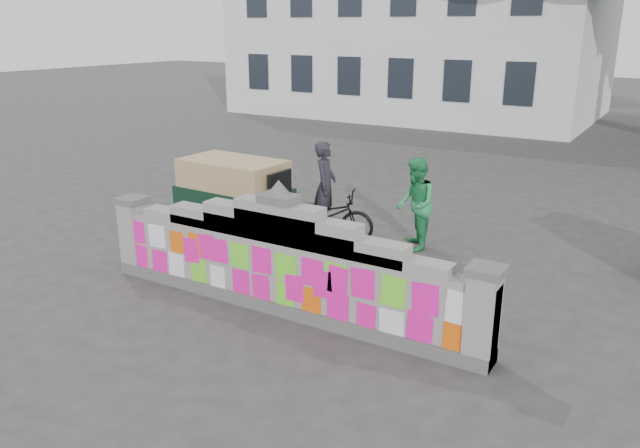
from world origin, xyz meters
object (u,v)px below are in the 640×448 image
at_px(cyclist_bike, 325,215).
at_px(pedestrian, 415,204).
at_px(cyclist_rider, 325,198).
at_px(rickshaw_left, 237,194).

height_order(cyclist_bike, pedestrian, pedestrian).
bearing_deg(cyclist_bike, pedestrian, -91.89).
height_order(cyclist_rider, pedestrian, pedestrian).
bearing_deg(rickshaw_left, cyclist_rider, 13.58).
height_order(pedestrian, rickshaw_left, pedestrian).
height_order(cyclist_bike, rickshaw_left, rickshaw_left).
xyz_separation_m(cyclist_bike, cyclist_rider, (0.00, 0.00, 0.35)).
distance_m(cyclist_bike, cyclist_rider, 0.35).
xyz_separation_m(pedestrian, rickshaw_left, (-3.59, -0.84, -0.11)).
height_order(cyclist_bike, cyclist_rider, cyclist_rider).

